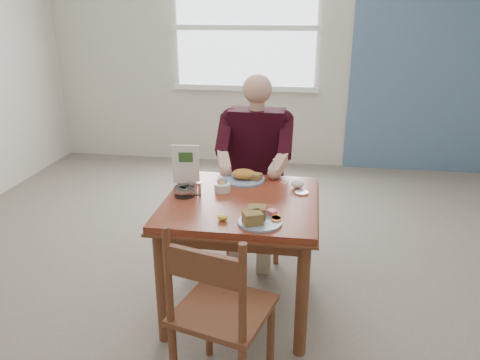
% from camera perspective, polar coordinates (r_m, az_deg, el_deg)
% --- Properties ---
extents(floor, '(6.00, 6.00, 0.00)m').
position_cam_1_polar(floor, '(3.15, 0.12, -15.03)').
color(floor, '#675D53').
rests_on(floor, ground).
extents(wall_back, '(5.50, 0.00, 5.50)m').
position_cam_1_polar(wall_back, '(5.57, 4.96, 15.95)').
color(wall_back, beige).
rests_on(wall_back, ground).
extents(accent_panel, '(1.60, 0.02, 2.80)m').
position_cam_1_polar(accent_panel, '(5.67, 21.86, 14.70)').
color(accent_panel, slate).
rests_on(accent_panel, ground).
extents(lemon_wedge, '(0.06, 0.04, 0.03)m').
position_cam_1_polar(lemon_wedge, '(2.51, -2.15, -4.61)').
color(lemon_wedge, yellow).
rests_on(lemon_wedge, table).
extents(napkin, '(0.09, 0.08, 0.05)m').
position_cam_1_polar(napkin, '(2.97, 7.01, -0.50)').
color(napkin, white).
rests_on(napkin, table).
extents(metal_dish, '(0.09, 0.09, 0.01)m').
position_cam_1_polar(metal_dish, '(2.89, 7.51, -1.53)').
color(metal_dish, silver).
rests_on(metal_dish, table).
extents(window, '(1.72, 0.04, 1.42)m').
position_cam_1_polar(window, '(5.57, 0.68, 18.08)').
color(window, white).
rests_on(window, wall_back).
extents(table, '(0.92, 0.92, 0.75)m').
position_cam_1_polar(table, '(2.83, 0.13, -4.44)').
color(table, maroon).
rests_on(table, ground).
extents(chair_far, '(0.42, 0.42, 0.95)m').
position_cam_1_polar(chair_far, '(3.62, 2.02, -1.49)').
color(chair_far, brown).
rests_on(chair_far, ground).
extents(chair_near, '(0.52, 0.52, 0.95)m').
position_cam_1_polar(chair_near, '(2.28, -2.59, -15.90)').
color(chair_near, brown).
rests_on(chair_near, ground).
extents(diner, '(0.53, 0.56, 1.39)m').
position_cam_1_polar(diner, '(3.42, 1.91, 3.12)').
color(diner, gray).
rests_on(diner, chair_far).
extents(near_plate, '(0.29, 0.29, 0.08)m').
position_cam_1_polar(near_plate, '(2.48, 2.20, -4.63)').
color(near_plate, white).
rests_on(near_plate, table).
extents(far_plate, '(0.36, 0.36, 0.08)m').
position_cam_1_polar(far_plate, '(3.07, 0.57, 0.43)').
color(far_plate, white).
rests_on(far_plate, table).
extents(caddy, '(0.12, 0.12, 0.07)m').
position_cam_1_polar(caddy, '(2.89, -2.17, -0.90)').
color(caddy, white).
rests_on(caddy, table).
extents(shakers, '(0.09, 0.04, 0.08)m').
position_cam_1_polar(shakers, '(2.85, -5.57, -1.03)').
color(shakers, white).
rests_on(shakers, table).
extents(creamer, '(0.16, 0.16, 0.06)m').
position_cam_1_polar(creamer, '(2.84, -6.78, -1.36)').
color(creamer, white).
rests_on(creamer, table).
extents(menu, '(0.17, 0.03, 0.25)m').
position_cam_1_polar(menu, '(3.02, -6.63, 1.95)').
color(menu, white).
rests_on(menu, table).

